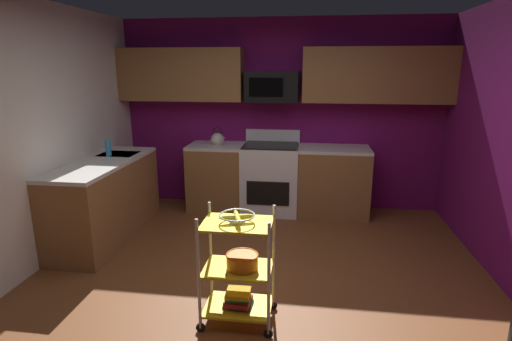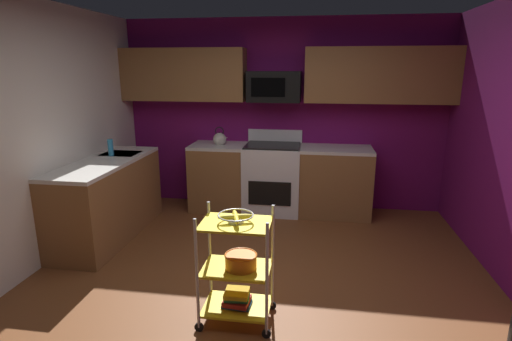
# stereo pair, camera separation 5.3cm
# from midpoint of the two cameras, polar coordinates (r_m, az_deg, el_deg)

# --- Properties ---
(floor) EXTENTS (4.40, 4.80, 0.04)m
(floor) POSITION_cam_midpoint_polar(r_m,az_deg,el_deg) (3.78, -0.31, -16.97)
(floor) COLOR brown
(floor) RESTS_ON ground
(wall_back) EXTENTS (4.52, 0.06, 2.60)m
(wall_back) POSITION_cam_midpoint_polar(r_m,az_deg,el_deg) (5.68, 3.17, 7.88)
(wall_back) COLOR #6B1156
(wall_back) RESTS_ON ground
(wall_left) EXTENTS (0.06, 4.80, 2.60)m
(wall_left) POSITION_cam_midpoint_polar(r_m,az_deg,el_deg) (4.22, -31.92, 3.40)
(wall_left) COLOR silver
(wall_left) RESTS_ON ground
(counter_run) EXTENTS (3.42, 2.31, 0.92)m
(counter_run) POSITION_cam_midpoint_polar(r_m,az_deg,el_deg) (5.19, -6.47, -2.26)
(counter_run) COLOR brown
(counter_run) RESTS_ON ground
(oven_range) EXTENTS (0.76, 0.65, 1.10)m
(oven_range) POSITION_cam_midpoint_polar(r_m,az_deg,el_deg) (5.52, 1.79, -0.99)
(oven_range) COLOR white
(oven_range) RESTS_ON ground
(upper_cabinets) EXTENTS (4.40, 0.33, 0.70)m
(upper_cabinets) POSITION_cam_midpoint_polar(r_m,az_deg,el_deg) (5.44, 3.31, 13.40)
(upper_cabinets) COLOR brown
(microwave) EXTENTS (0.70, 0.39, 0.40)m
(microwave) POSITION_cam_midpoint_polar(r_m,az_deg,el_deg) (5.43, 2.01, 11.83)
(microwave) COLOR black
(rolling_cart) EXTENTS (0.59, 0.39, 0.91)m
(rolling_cart) POSITION_cam_midpoint_polar(r_m,az_deg,el_deg) (3.18, -3.09, -13.72)
(rolling_cart) COLOR silver
(rolling_cart) RESTS_ON ground
(fruit_bowl) EXTENTS (0.27, 0.27, 0.07)m
(fruit_bowl) POSITION_cam_midpoint_polar(r_m,az_deg,el_deg) (3.00, -3.20, -6.58)
(fruit_bowl) COLOR silver
(fruit_bowl) RESTS_ON rolling_cart
(mixing_bowl_large) EXTENTS (0.25, 0.25, 0.11)m
(mixing_bowl_large) POSITION_cam_midpoint_polar(r_m,az_deg,el_deg) (3.14, -2.46, -12.70)
(mixing_bowl_large) COLOR orange
(mixing_bowl_large) RESTS_ON rolling_cart
(book_stack) EXTENTS (0.23, 0.20, 0.13)m
(book_stack) POSITION_cam_midpoint_polar(r_m,az_deg,el_deg) (3.31, -3.02, -17.72)
(book_stack) COLOR #1E4C8C
(book_stack) RESTS_ON rolling_cart
(kettle) EXTENTS (0.21, 0.18, 0.26)m
(kettle) POSITION_cam_midpoint_polar(r_m,az_deg,el_deg) (5.53, -5.77, 4.47)
(kettle) COLOR beige
(kettle) RESTS_ON counter_run
(dish_soap_bottle) EXTENTS (0.06, 0.06, 0.20)m
(dish_soap_bottle) POSITION_cam_midpoint_polar(r_m,az_deg,el_deg) (5.10, -20.54, 3.03)
(dish_soap_bottle) COLOR #2D8CBF
(dish_soap_bottle) RESTS_ON counter_run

